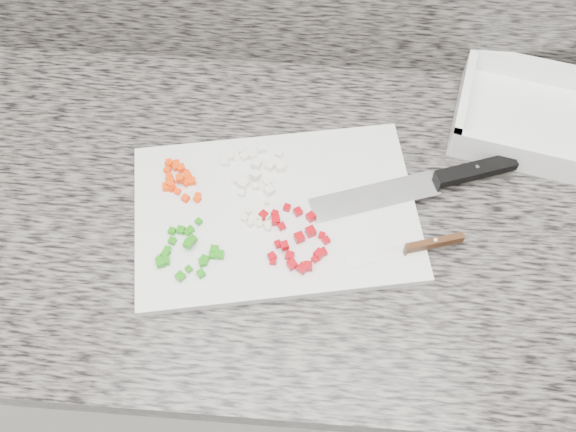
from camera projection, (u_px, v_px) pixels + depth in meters
The scene contains 11 objects.
cabinet at pixel (296, 318), 1.38m from camera, with size 3.92×0.62×0.86m, color silver.
countertop at pixel (299, 213), 0.99m from camera, with size 3.96×0.64×0.04m, color #605C55.
cutting_board at pixel (276, 213), 0.96m from camera, with size 0.42×0.28×0.01m, color silver.
carrot_pile at pixel (178, 179), 0.98m from camera, with size 0.07×0.08×0.02m.
onion_pile at pixel (256, 169), 0.99m from camera, with size 0.10×0.09×0.02m.
green_pepper_pile at pixel (188, 252), 0.92m from camera, with size 0.10×0.10×0.02m.
red_pepper_pile at pixel (296, 241), 0.92m from camera, with size 0.11×0.11×0.02m.
garlic_pile at pixel (258, 219), 0.95m from camera, with size 0.05×0.05×0.01m.
chef_knife at pixel (441, 179), 0.98m from camera, with size 0.32×0.14×0.02m.
paring_knife at pixel (420, 246), 0.92m from camera, with size 0.17×0.06×0.02m.
tray at pixel (541, 120), 1.04m from camera, with size 0.31×0.25×0.06m.
Camera 1 is at (0.02, 0.94, 1.74)m, focal length 40.00 mm.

